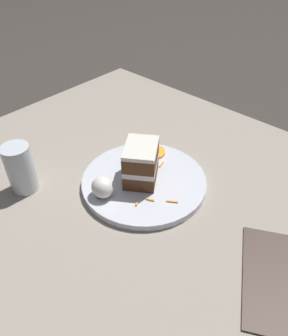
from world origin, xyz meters
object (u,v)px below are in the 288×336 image
(cake_slice, at_px, (141,163))
(cream_dollop, at_px, (102,187))
(orange_garnish, at_px, (154,152))
(drinking_glass, at_px, (21,171))
(menu_card, at_px, (281,280))
(plate, at_px, (144,181))

(cake_slice, xyz_separation_m, cream_dollop, (-0.02, -0.10, -0.02))
(cream_dollop, distance_m, orange_garnish, 0.20)
(orange_garnish, xyz_separation_m, drinking_glass, (-0.15, -0.29, 0.03))
(drinking_glass, distance_m, menu_card, 0.57)
(plate, height_order, drinking_glass, drinking_glass)
(orange_garnish, bearing_deg, drinking_glass, -116.84)
(cream_dollop, bearing_deg, menu_card, 11.23)
(orange_garnish, distance_m, menu_card, 0.42)
(plate, bearing_deg, cake_slice, -146.28)
(orange_garnish, bearing_deg, cream_dollop, -84.36)
(cream_dollop, bearing_deg, orange_garnish, 95.64)
(plate, relative_size, cream_dollop, 5.68)
(drinking_glass, height_order, menu_card, drinking_glass)
(cream_dollop, height_order, menu_card, cream_dollop)
(plate, relative_size, orange_garnish, 5.06)
(plate, distance_m, orange_garnish, 0.11)
(cream_dollop, height_order, drinking_glass, drinking_glass)
(plate, bearing_deg, drinking_glass, -134.87)
(orange_garnish, bearing_deg, menu_card, -16.59)
(cake_slice, bearing_deg, cream_dollop, -137.89)
(cream_dollop, distance_m, drinking_glass, 0.19)
(cake_slice, bearing_deg, orange_garnish, 79.75)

